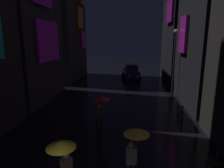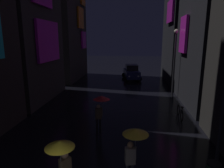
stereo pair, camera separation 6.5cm
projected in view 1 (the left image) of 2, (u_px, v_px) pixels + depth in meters
The scene contains 8 objects.
building_left_far at pixel (62, 6), 24.77m from camera, with size 4.25×8.35×18.29m.
building_right_mid at pixel (218, 4), 14.45m from camera, with size 4.25×7.44×15.18m.
pedestrian_far_right_yellow at pixel (63, 154), 6.04m from camera, with size 0.90×0.90×2.12m.
pedestrian_foreground_right_yellow at pixel (135, 141), 6.80m from camera, with size 0.90×0.90×2.12m.
pedestrian_foreground_left_red at pixel (101, 104), 10.73m from camera, with size 0.90×0.90×2.12m.
bicycle_parked_at_storefront at pixel (180, 112), 13.12m from camera, with size 0.13×1.82×0.96m.
car_distant at pixel (131, 72), 25.78m from camera, with size 2.65×4.32×1.92m.
streetlamp_right_far at pixel (174, 56), 17.24m from camera, with size 0.36×0.36×5.91m.
Camera 1 is at (1.39, -3.35, 5.06)m, focal length 32.00 mm.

